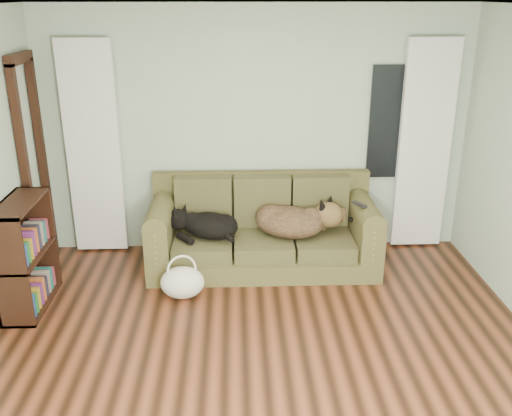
{
  "coord_description": "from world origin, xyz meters",
  "views": [
    {
      "loc": [
        -0.21,
        -3.42,
        2.69
      ],
      "look_at": [
        -0.03,
        1.6,
        0.78
      ],
      "focal_mm": 40.0,
      "sensor_mm": 36.0,
      "label": 1
    }
  ],
  "objects_px": {
    "dog_black_lab": "(207,225)",
    "tote_bag": "(182,282)",
    "sofa": "(263,225)",
    "dog_shepherd": "(294,222)",
    "bookshelf": "(26,255)"
  },
  "relations": [
    {
      "from": "dog_black_lab",
      "to": "tote_bag",
      "type": "xyz_separation_m",
      "value": [
        -0.21,
        -0.61,
        -0.32
      ]
    },
    {
      "from": "sofa",
      "to": "dog_black_lab",
      "type": "xyz_separation_m",
      "value": [
        -0.58,
        -0.03,
        0.03
      ]
    },
    {
      "from": "dog_black_lab",
      "to": "dog_shepherd",
      "type": "bearing_deg",
      "value": 27.55
    },
    {
      "from": "dog_black_lab",
      "to": "bookshelf",
      "type": "height_order",
      "value": "bookshelf"
    },
    {
      "from": "dog_shepherd",
      "to": "tote_bag",
      "type": "xyz_separation_m",
      "value": [
        -1.1,
        -0.62,
        -0.33
      ]
    },
    {
      "from": "dog_black_lab",
      "to": "sofa",
      "type": "bearing_deg",
      "value": 30.12
    },
    {
      "from": "tote_bag",
      "to": "bookshelf",
      "type": "distance_m",
      "value": 1.41
    },
    {
      "from": "sofa",
      "to": "dog_shepherd",
      "type": "height_order",
      "value": "sofa"
    },
    {
      "from": "dog_black_lab",
      "to": "dog_shepherd",
      "type": "distance_m",
      "value": 0.89
    },
    {
      "from": "sofa",
      "to": "dog_shepherd",
      "type": "bearing_deg",
      "value": -4.01
    },
    {
      "from": "sofa",
      "to": "dog_shepherd",
      "type": "relative_size",
      "value": 3.09
    },
    {
      "from": "dog_black_lab",
      "to": "bookshelf",
      "type": "distance_m",
      "value": 1.73
    },
    {
      "from": "dog_black_lab",
      "to": "bookshelf",
      "type": "relative_size",
      "value": 0.59
    },
    {
      "from": "dog_black_lab",
      "to": "bookshelf",
      "type": "xyz_separation_m",
      "value": [
        -1.57,
        -0.71,
        0.02
      ]
    },
    {
      "from": "tote_bag",
      "to": "bookshelf",
      "type": "bearing_deg",
      "value": -176.11
    }
  ]
}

